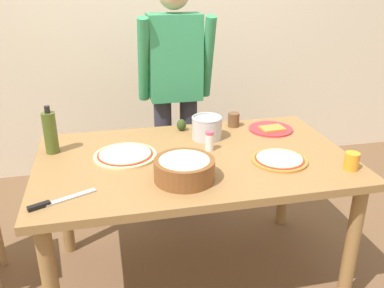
{
  "coord_description": "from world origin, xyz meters",
  "views": [
    {
      "loc": [
        -0.43,
        -1.89,
        1.65
      ],
      "look_at": [
        0.0,
        0.05,
        0.81
      ],
      "focal_mm": 38.62,
      "sensor_mm": 36.0,
      "label": 1
    }
  ],
  "objects_px": {
    "person_cook": "(175,86)",
    "salt_shaker": "(209,141)",
    "pizza_raw_on_board": "(125,155)",
    "avocado": "(181,125)",
    "olive_oil_bottle": "(50,132)",
    "popcorn_bowl": "(184,167)",
    "pizza_cooked_on_tray": "(279,160)",
    "cup_small_brown": "(234,120)",
    "chef_knife": "(54,202)",
    "plate_with_slice": "(271,129)",
    "cup_orange": "(352,161)",
    "steel_pot": "(207,127)",
    "dining_table": "(194,172)"
  },
  "relations": [
    {
      "from": "person_cook",
      "to": "pizza_raw_on_board",
      "type": "height_order",
      "value": "person_cook"
    },
    {
      "from": "person_cook",
      "to": "cup_orange",
      "type": "bearing_deg",
      "value": -58.01
    },
    {
      "from": "dining_table",
      "to": "pizza_cooked_on_tray",
      "type": "height_order",
      "value": "pizza_cooked_on_tray"
    },
    {
      "from": "plate_with_slice",
      "to": "popcorn_bowl",
      "type": "bearing_deg",
      "value": -141.38
    },
    {
      "from": "pizza_raw_on_board",
      "to": "avocado",
      "type": "bearing_deg",
      "value": 40.91
    },
    {
      "from": "steel_pot",
      "to": "avocado",
      "type": "bearing_deg",
      "value": 127.26
    },
    {
      "from": "person_cook",
      "to": "steel_pot",
      "type": "relative_size",
      "value": 9.34
    },
    {
      "from": "chef_knife",
      "to": "pizza_cooked_on_tray",
      "type": "bearing_deg",
      "value": 9.32
    },
    {
      "from": "steel_pot",
      "to": "cup_small_brown",
      "type": "distance_m",
      "value": 0.26
    },
    {
      "from": "pizza_cooked_on_tray",
      "to": "avocado",
      "type": "relative_size",
      "value": 4.01
    },
    {
      "from": "person_cook",
      "to": "chef_knife",
      "type": "height_order",
      "value": "person_cook"
    },
    {
      "from": "pizza_cooked_on_tray",
      "to": "chef_knife",
      "type": "relative_size",
      "value": 1.02
    },
    {
      "from": "salt_shaker",
      "to": "pizza_raw_on_board",
      "type": "bearing_deg",
      "value": 178.36
    },
    {
      "from": "chef_knife",
      "to": "person_cook",
      "type": "bearing_deg",
      "value": 56.73
    },
    {
      "from": "plate_with_slice",
      "to": "pizza_cooked_on_tray",
      "type": "bearing_deg",
      "value": -107.18
    },
    {
      "from": "pizza_raw_on_board",
      "to": "steel_pot",
      "type": "relative_size",
      "value": 1.87
    },
    {
      "from": "dining_table",
      "to": "chef_knife",
      "type": "xyz_separation_m",
      "value": [
        -0.67,
        -0.33,
        0.1
      ]
    },
    {
      "from": "cup_small_brown",
      "to": "chef_knife",
      "type": "relative_size",
      "value": 0.31
    },
    {
      "from": "popcorn_bowl",
      "to": "plate_with_slice",
      "type": "bearing_deg",
      "value": 38.62
    },
    {
      "from": "steel_pot",
      "to": "chef_knife",
      "type": "height_order",
      "value": "steel_pot"
    },
    {
      "from": "salt_shaker",
      "to": "olive_oil_bottle",
      "type": "bearing_deg",
      "value": 169.42
    },
    {
      "from": "pizza_raw_on_board",
      "to": "salt_shaker",
      "type": "xyz_separation_m",
      "value": [
        0.45,
        -0.01,
        0.04
      ]
    },
    {
      "from": "cup_orange",
      "to": "chef_knife",
      "type": "height_order",
      "value": "cup_orange"
    },
    {
      "from": "plate_with_slice",
      "to": "olive_oil_bottle",
      "type": "distance_m",
      "value": 1.26
    },
    {
      "from": "plate_with_slice",
      "to": "salt_shaker",
      "type": "height_order",
      "value": "salt_shaker"
    },
    {
      "from": "person_cook",
      "to": "pizza_cooked_on_tray",
      "type": "xyz_separation_m",
      "value": [
        0.36,
        -0.91,
        -0.17
      ]
    },
    {
      "from": "salt_shaker",
      "to": "dining_table",
      "type": "bearing_deg",
      "value": -146.85
    },
    {
      "from": "steel_pot",
      "to": "cup_orange",
      "type": "xyz_separation_m",
      "value": [
        0.58,
        -0.54,
        -0.02
      ]
    },
    {
      "from": "steel_pot",
      "to": "cup_small_brown",
      "type": "xyz_separation_m",
      "value": [
        0.21,
        0.15,
        -0.02
      ]
    },
    {
      "from": "olive_oil_bottle",
      "to": "popcorn_bowl",
      "type": "bearing_deg",
      "value": -36.24
    },
    {
      "from": "plate_with_slice",
      "to": "cup_orange",
      "type": "xyz_separation_m",
      "value": [
        0.17,
        -0.58,
        0.03
      ]
    },
    {
      "from": "popcorn_bowl",
      "to": "steel_pot",
      "type": "bearing_deg",
      "value": 64.21
    },
    {
      "from": "cup_orange",
      "to": "steel_pot",
      "type": "bearing_deg",
      "value": 137.09
    },
    {
      "from": "pizza_raw_on_board",
      "to": "cup_orange",
      "type": "xyz_separation_m",
      "value": [
        1.05,
        -0.38,
        0.03
      ]
    },
    {
      "from": "pizza_raw_on_board",
      "to": "olive_oil_bottle",
      "type": "relative_size",
      "value": 1.27
    },
    {
      "from": "plate_with_slice",
      "to": "steel_pot",
      "type": "xyz_separation_m",
      "value": [
        -0.41,
        -0.04,
        0.06
      ]
    },
    {
      "from": "plate_with_slice",
      "to": "cup_small_brown",
      "type": "bearing_deg",
      "value": 150.16
    },
    {
      "from": "olive_oil_bottle",
      "to": "cup_small_brown",
      "type": "xyz_separation_m",
      "value": [
        1.05,
        0.17,
        -0.07
      ]
    },
    {
      "from": "plate_with_slice",
      "to": "cup_orange",
      "type": "bearing_deg",
      "value": -73.57
    },
    {
      "from": "pizza_cooked_on_tray",
      "to": "cup_small_brown",
      "type": "bearing_deg",
      "value": 97.38
    },
    {
      "from": "pizza_raw_on_board",
      "to": "avocado",
      "type": "relative_size",
      "value": 4.65
    },
    {
      "from": "dining_table",
      "to": "chef_knife",
      "type": "relative_size",
      "value": 5.83
    },
    {
      "from": "cup_orange",
      "to": "cup_small_brown",
      "type": "bearing_deg",
      "value": 118.11
    },
    {
      "from": "cup_small_brown",
      "to": "chef_knife",
      "type": "xyz_separation_m",
      "value": [
        -1.0,
        -0.71,
        -0.04
      ]
    },
    {
      "from": "person_cook",
      "to": "salt_shaker",
      "type": "xyz_separation_m",
      "value": [
        0.05,
        -0.69,
        -0.13
      ]
    },
    {
      "from": "plate_with_slice",
      "to": "avocado",
      "type": "relative_size",
      "value": 3.71
    },
    {
      "from": "cup_orange",
      "to": "chef_knife",
      "type": "bearing_deg",
      "value": -179.21
    },
    {
      "from": "plate_with_slice",
      "to": "avocado",
      "type": "xyz_separation_m",
      "value": [
        -0.53,
        0.11,
        0.03
      ]
    },
    {
      "from": "pizza_cooked_on_tray",
      "to": "pizza_raw_on_board",
      "type": "bearing_deg",
      "value": 163.34
    },
    {
      "from": "person_cook",
      "to": "chef_knife",
      "type": "xyz_separation_m",
      "value": [
        -0.71,
        -1.08,
        -0.17
      ]
    }
  ]
}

